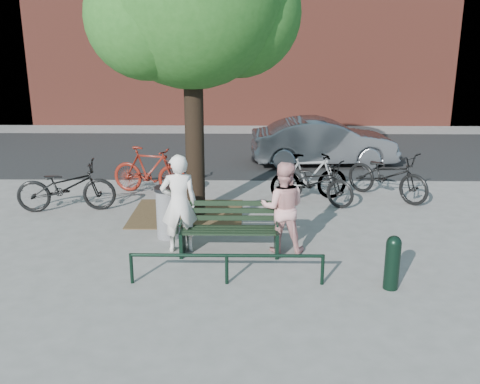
{
  "coord_description": "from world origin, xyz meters",
  "views": [
    {
      "loc": [
        0.32,
        -8.88,
        3.79
      ],
      "look_at": [
        0.18,
        1.0,
        0.86
      ],
      "focal_mm": 40.0,
      "sensor_mm": 36.0,
      "label": 1
    }
  ],
  "objects_px": {
    "litter_bin": "(168,212)",
    "bicycle_c": "(315,181)",
    "parked_car": "(324,142)",
    "person_right": "(283,207)",
    "bollard": "(392,261)",
    "park_bench": "(229,227)",
    "person_left": "(179,203)"
  },
  "relations": [
    {
      "from": "bollard",
      "to": "bicycle_c",
      "type": "height_order",
      "value": "bicycle_c"
    },
    {
      "from": "litter_bin",
      "to": "parked_car",
      "type": "relative_size",
      "value": 0.24
    },
    {
      "from": "park_bench",
      "to": "litter_bin",
      "type": "bearing_deg",
      "value": 148.68
    },
    {
      "from": "person_right",
      "to": "bicycle_c",
      "type": "bearing_deg",
      "value": -103.5
    },
    {
      "from": "park_bench",
      "to": "litter_bin",
      "type": "relative_size",
      "value": 1.72
    },
    {
      "from": "bollard",
      "to": "litter_bin",
      "type": "relative_size",
      "value": 0.86
    },
    {
      "from": "bollard",
      "to": "litter_bin",
      "type": "height_order",
      "value": "litter_bin"
    },
    {
      "from": "person_left",
      "to": "bicycle_c",
      "type": "bearing_deg",
      "value": -143.52
    },
    {
      "from": "person_right",
      "to": "bicycle_c",
      "type": "relative_size",
      "value": 0.84
    },
    {
      "from": "litter_bin",
      "to": "bicycle_c",
      "type": "distance_m",
      "value": 3.82
    },
    {
      "from": "bollard",
      "to": "bicycle_c",
      "type": "distance_m",
      "value": 4.43
    },
    {
      "from": "bicycle_c",
      "to": "person_left",
      "type": "bearing_deg",
      "value": 171.59
    },
    {
      "from": "person_left",
      "to": "parked_car",
      "type": "bearing_deg",
      "value": -127.23
    },
    {
      "from": "bollard",
      "to": "litter_bin",
      "type": "bearing_deg",
      "value": 150.34
    },
    {
      "from": "person_right",
      "to": "litter_bin",
      "type": "bearing_deg",
      "value": -12.75
    },
    {
      "from": "litter_bin",
      "to": "parked_car",
      "type": "distance_m",
      "value": 7.13
    },
    {
      "from": "bollard",
      "to": "person_right",
      "type": "bearing_deg",
      "value": 137.26
    },
    {
      "from": "bicycle_c",
      "to": "parked_car",
      "type": "xyz_separation_m",
      "value": [
        0.7,
        3.79,
        0.18
      ]
    },
    {
      "from": "bollard",
      "to": "parked_car",
      "type": "distance_m",
      "value": 8.17
    },
    {
      "from": "parked_car",
      "to": "litter_bin",
      "type": "bearing_deg",
      "value": 143.62
    },
    {
      "from": "park_bench",
      "to": "bicycle_c",
      "type": "bearing_deg",
      "value": 57.67
    },
    {
      "from": "person_left",
      "to": "bollard",
      "type": "relative_size",
      "value": 2.06
    },
    {
      "from": "park_bench",
      "to": "litter_bin",
      "type": "distance_m",
      "value": 1.41
    },
    {
      "from": "person_right",
      "to": "litter_bin",
      "type": "relative_size",
      "value": 1.64
    },
    {
      "from": "person_right",
      "to": "park_bench",
      "type": "bearing_deg",
      "value": 8.6
    },
    {
      "from": "parked_car",
      "to": "person_right",
      "type": "bearing_deg",
      "value": 162.01
    },
    {
      "from": "parked_car",
      "to": "bollard",
      "type": "bearing_deg",
      "value": 175.43
    },
    {
      "from": "person_right",
      "to": "bollard",
      "type": "bearing_deg",
      "value": 141.58
    },
    {
      "from": "litter_bin",
      "to": "parked_car",
      "type": "height_order",
      "value": "parked_car"
    },
    {
      "from": "person_left",
      "to": "parked_car",
      "type": "distance_m",
      "value": 7.55
    },
    {
      "from": "person_right",
      "to": "litter_bin",
      "type": "xyz_separation_m",
      "value": [
        -2.15,
        0.66,
        -0.32
      ]
    },
    {
      "from": "litter_bin",
      "to": "park_bench",
      "type": "bearing_deg",
      "value": -31.32
    }
  ]
}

